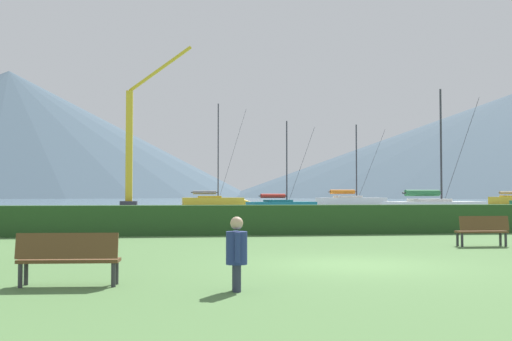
{
  "coord_description": "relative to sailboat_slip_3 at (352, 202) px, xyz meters",
  "views": [
    {
      "loc": [
        -4.18,
        -13.88,
        1.63
      ],
      "look_at": [
        4.48,
        49.8,
        4.1
      ],
      "focal_mm": 43.46,
      "sensor_mm": 36.0,
      "label": 1
    }
  ],
  "objects": [
    {
      "name": "sailboat_slip_3",
      "position": [
        0.0,
        0.0,
        0.0
      ],
      "size": [
        9.24,
        3.6,
        9.76
      ],
      "rotation": [
        0.0,
        0.0,
        0.12
      ],
      "color": "white",
      "rests_on": "harbor_water"
    },
    {
      "name": "dock_crane",
      "position": [
        -25.57,
        6.44,
        5.87
      ],
      "size": [
        8.48,
        2.0,
        19.93
      ],
      "color": "#333338",
      "rests_on": "ground_plane"
    },
    {
      "name": "distant_hill_central_peak",
      "position": [
        -109.26,
        280.63,
        33.73
      ],
      "size": [
        267.88,
        267.88,
        68.94
      ],
      "primitive_type": "cone",
      "color": "#425666",
      "rests_on": "ground_plane"
    },
    {
      "name": "harbor_water",
      "position": [
        -16.58,
        81.2,
        -0.74
      ],
      "size": [
        320.0,
        246.0,
        0.0
      ],
      "primitive_type": "cube",
      "color": "slate",
      "rests_on": "ground_plane"
    },
    {
      "name": "ground_plane",
      "position": [
        -16.58,
        -55.8,
        -0.74
      ],
      "size": [
        1000.0,
        1000.0,
        0.0
      ],
      "primitive_type": "plane",
      "color": "#517A42"
    },
    {
      "name": "hedge_line",
      "position": [
        -16.58,
        -44.8,
        -0.15
      ],
      "size": [
        80.0,
        1.2,
        1.19
      ],
      "primitive_type": "cube",
      "color": "#284C23",
      "rests_on": "ground_plane"
    },
    {
      "name": "park_bench_under_tree",
      "position": [
        -22.56,
        -58.37,
        -0.21
      ],
      "size": [
        1.79,
        0.59,
        0.95
      ],
      "rotation": [
        0.0,
        0.0,
        -0.07
      ],
      "color": "brown",
      "rests_on": "ground_plane"
    },
    {
      "name": "park_bench_near_path",
      "position": [
        -11.12,
        -51.43,
        -0.21
      ],
      "size": [
        1.6,
        0.51,
        0.95
      ],
      "rotation": [
        0.0,
        0.0,
        -0.02
      ],
      "color": "brown",
      "rests_on": "ground_plane"
    },
    {
      "name": "person_seated_viewer",
      "position": [
        -19.67,
        -59.29,
        -0.06
      ],
      "size": [
        0.36,
        0.57,
        1.25
      ],
      "rotation": [
        0.0,
        0.0,
        -0.04
      ],
      "color": "#2D3347",
      "rests_on": "ground_plane"
    },
    {
      "name": "sailboat_slip_7",
      "position": [
        -10.97,
        -15.31,
        -0.16
      ],
      "size": [
        7.17,
        3.65,
        8.21
      ],
      "rotation": [
        0.0,
        0.0,
        0.27
      ],
      "color": "#19707A",
      "rests_on": "harbor_water"
    },
    {
      "name": "sailboat_slip_11",
      "position": [
        -2.24,
        -27.96,
        -0.07
      ],
      "size": [
        8.33,
        3.68,
        9.14
      ],
      "rotation": [
        0.0,
        0.0,
        0.19
      ],
      "color": "white",
      "rests_on": "harbor_water"
    },
    {
      "name": "sailboat_slip_10",
      "position": [
        -15.48,
        8.69,
        0.01
      ],
      "size": [
        8.92,
        3.02,
        13.18
      ],
      "rotation": [
        0.0,
        0.0,
        0.05
      ],
      "color": "gold",
      "rests_on": "harbor_water"
    }
  ]
}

